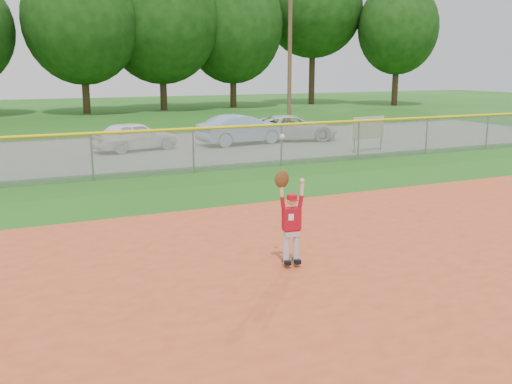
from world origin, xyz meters
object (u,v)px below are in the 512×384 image
at_px(car_white_b, 292,128).
at_px(car_white_a, 135,136).
at_px(sponsor_sign, 368,129).
at_px(ballplayer, 290,217).
at_px(car_blue, 242,129).

bearing_deg(car_white_b, car_white_a, 105.49).
relative_size(sponsor_sign, ballplayer, 0.72).
height_order(car_white_b, sponsor_sign, sponsor_sign).
height_order(car_white_a, car_blue, car_blue).
bearing_deg(car_white_a, car_blue, -105.90).
xyz_separation_m(car_blue, car_white_b, (2.74, 0.26, -0.07)).
relative_size(car_blue, ballplayer, 1.77).
distance_m(car_white_b, sponsor_sign, 4.76).
xyz_separation_m(car_white_b, sponsor_sign, (1.14, -4.61, 0.35)).
bearing_deg(car_blue, ballplayer, 153.14).
xyz_separation_m(sponsor_sign, ballplayer, (-9.64, -11.16, -0.04)).
xyz_separation_m(car_white_a, car_blue, (4.96, -0.05, 0.06)).
height_order(car_blue, car_white_b, car_blue).
relative_size(car_white_a, car_white_b, 0.83).
distance_m(car_white_b, ballplayer, 17.92).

